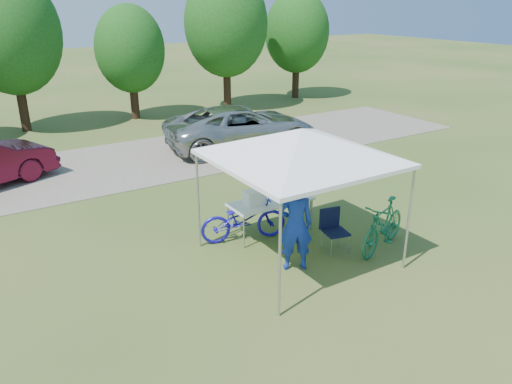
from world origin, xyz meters
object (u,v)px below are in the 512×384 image
at_px(cooler, 254,198).
at_px(folding_table, 271,202).
at_px(folding_chair, 333,226).
at_px(bike_blue, 244,219).
at_px(cyclist, 295,225).
at_px(minivan, 242,127).
at_px(bike_green, 383,226).

bearing_deg(cooler, folding_table, 0.00).
xyz_separation_m(folding_chair, cooler, (-1.10, 1.36, 0.42)).
bearing_deg(bike_blue, cyclist, -156.78).
bearing_deg(folding_chair, cooler, 140.75).
xyz_separation_m(folding_table, bike_blue, (-0.70, 0.02, -0.25)).
distance_m(folding_table, cyclist, 1.67).
relative_size(folding_chair, cyclist, 0.49).
xyz_separation_m(cyclist, minivan, (3.43, 7.86, -0.17)).
bearing_deg(minivan, folding_table, 162.32).
relative_size(folding_table, folding_chair, 2.10).
relative_size(folding_chair, minivan, 0.17).
distance_m(cooler, minivan, 7.13).
bearing_deg(cyclist, folding_chair, -144.81).
bearing_deg(folding_chair, bike_green, -20.59).
bearing_deg(minivan, cooler, 159.17).
relative_size(bike_blue, bike_green, 1.04).
xyz_separation_m(cyclist, bike_blue, (-0.21, 1.60, -0.44)).
relative_size(cyclist, bike_blue, 0.99).
bearing_deg(bike_green, folding_table, -160.45).
xyz_separation_m(folding_chair, bike_green, (0.89, -0.57, 0.01)).
bearing_deg(folding_table, cooler, -180.00).
distance_m(folding_table, folding_chair, 1.53).
bearing_deg(cooler, bike_green, -44.10).
relative_size(cooler, bike_green, 0.25).
height_order(folding_table, folding_chair, folding_chair).
relative_size(cyclist, bike_green, 1.02).
relative_size(cooler, bike_blue, 0.24).
distance_m(bike_blue, minivan, 7.25).
bearing_deg(minivan, folding_chair, 170.86).
bearing_deg(folding_chair, bike_blue, 146.57).
bearing_deg(bike_green, cooler, -153.49).
distance_m(folding_table, bike_blue, 0.74).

